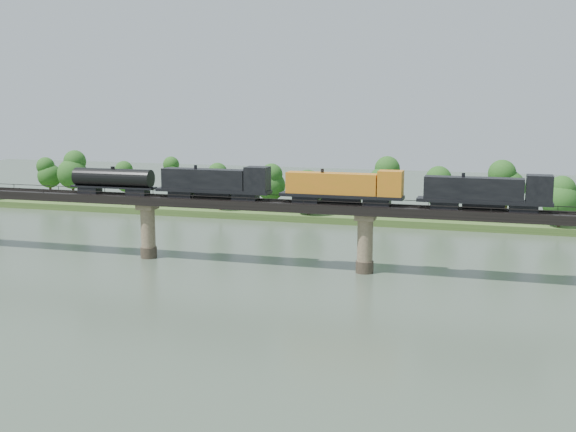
# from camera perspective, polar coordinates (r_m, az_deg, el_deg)

# --- Properties ---
(ground) EXTENTS (400.00, 400.00, 0.00)m
(ground) POSITION_cam_1_polar(r_m,az_deg,el_deg) (93.75, 2.68, -8.75)
(ground) COLOR #374637
(ground) RESTS_ON ground
(far_bank) EXTENTS (300.00, 24.00, 1.60)m
(far_bank) POSITION_cam_1_polar(r_m,az_deg,el_deg) (175.14, 9.35, -0.00)
(far_bank) COLOR #375321
(far_bank) RESTS_ON ground
(bridge) EXTENTS (236.00, 30.00, 11.50)m
(bridge) POSITION_cam_1_polar(r_m,az_deg,el_deg) (120.78, 6.11, -1.95)
(bridge) COLOR #473A2D
(bridge) RESTS_ON ground
(bridge_superstructure) EXTENTS (220.00, 4.90, 0.75)m
(bridge_superstructure) POSITION_cam_1_polar(r_m,az_deg,el_deg) (119.69, 6.16, 1.02)
(bridge_superstructure) COLOR black
(bridge_superstructure) RESTS_ON bridge
(far_treeline) EXTENTS (289.06, 17.54, 13.60)m
(far_treeline) POSITION_cam_1_polar(r_m,az_deg,el_deg) (170.81, 6.50, 2.55)
(far_treeline) COLOR #382619
(far_treeline) RESTS_ON far_bank
(freight_train) EXTENTS (84.08, 3.28, 5.79)m
(freight_train) POSITION_cam_1_polar(r_m,az_deg,el_deg) (121.94, 0.81, 2.40)
(freight_train) COLOR black
(freight_train) RESTS_ON bridge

